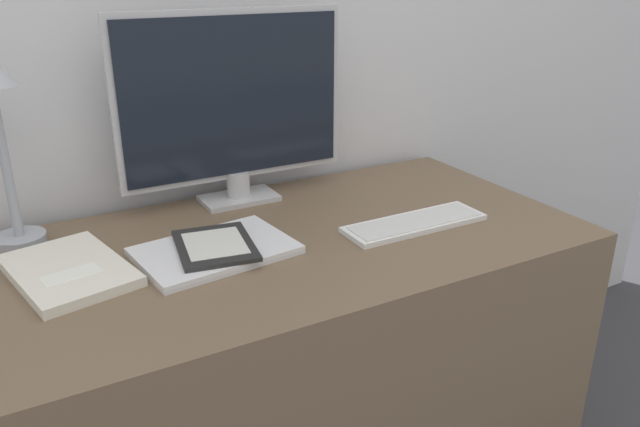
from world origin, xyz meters
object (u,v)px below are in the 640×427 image
Objects in this scene: monitor at (232,105)px; ereader at (215,245)px; keyboard at (415,223)px; laptop at (215,251)px; notebook at (69,270)px.

ereader is at bearing -119.98° from monitor.
monitor is 0.51m from keyboard.
monitor is 0.39m from laptop.
monitor is at bearing 27.21° from notebook.
ereader reaches higher than keyboard.
monitor is 0.38m from ereader.
ereader is at bearing -99.45° from laptop.
laptop is 0.01m from ereader.
monitor is 2.65× the size of ereader.
notebook is at bearing 169.68° from ereader.
ereader is at bearing 170.46° from keyboard.
notebook reaches higher than laptop.
keyboard is 0.45m from laptop.
keyboard is 1.03× the size of laptop.
monitor reaches higher than laptop.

